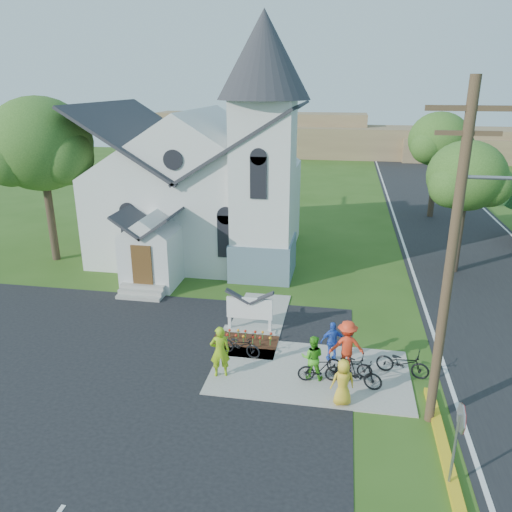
% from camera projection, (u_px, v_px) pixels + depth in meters
% --- Properties ---
extents(ground, '(120.00, 120.00, 0.00)m').
position_uv_depth(ground, '(266.00, 376.00, 17.59)').
color(ground, '#2F5117').
rests_on(ground, ground).
extents(parking_lot, '(20.00, 16.00, 0.02)m').
position_uv_depth(parking_lot, '(53.00, 388.00, 16.88)').
color(parking_lot, black).
rests_on(parking_lot, ground).
extents(road, '(8.00, 90.00, 0.02)m').
position_uv_depth(road, '(470.00, 255.00, 29.88)').
color(road, black).
rests_on(road, ground).
extents(sidewalk, '(7.00, 4.00, 0.05)m').
position_uv_depth(sidewalk, '(310.00, 372.00, 17.80)').
color(sidewalk, gray).
rests_on(sidewalk, ground).
extents(church, '(12.35, 12.00, 13.00)m').
position_uv_depth(church, '(206.00, 167.00, 28.36)').
color(church, silver).
rests_on(church, ground).
extents(church_sign, '(2.20, 0.40, 1.70)m').
position_uv_depth(church_sign, '(250.00, 309.00, 20.42)').
color(church_sign, gray).
rests_on(church_sign, ground).
extents(flower_bed, '(2.60, 1.10, 0.07)m').
position_uv_depth(flower_bed, '(245.00, 341.00, 19.91)').
color(flower_bed, '#371B0F').
rests_on(flower_bed, ground).
extents(utility_pole, '(3.45, 0.28, 10.00)m').
position_uv_depth(utility_pole, '(454.00, 254.00, 13.53)').
color(utility_pole, '#462F23').
rests_on(utility_pole, ground).
extents(stop_sign, '(0.11, 0.76, 2.48)m').
position_uv_depth(stop_sign, '(459.00, 429.00, 12.20)').
color(stop_sign, gray).
rests_on(stop_sign, ground).
extents(tree_lot_corner, '(5.60, 5.60, 9.15)m').
position_uv_depth(tree_lot_corner, '(41.00, 144.00, 27.00)').
color(tree_lot_corner, '#3B2C20').
rests_on(tree_lot_corner, ground).
extents(tree_road_near, '(4.00, 4.00, 7.05)m').
position_uv_depth(tree_road_near, '(466.00, 177.00, 25.62)').
color(tree_road_near, '#3B2C20').
rests_on(tree_road_near, ground).
extents(tree_road_mid, '(4.40, 4.40, 7.80)m').
position_uv_depth(tree_road_mid, '(439.00, 140.00, 36.50)').
color(tree_road_mid, '#3B2C20').
rests_on(tree_road_mid, ground).
extents(distant_hills, '(61.00, 10.00, 5.60)m').
position_uv_depth(distant_hills, '(354.00, 140.00, 68.67)').
color(distant_hills, brown).
rests_on(distant_hills, ground).
extents(cyclist_0, '(0.80, 0.65, 1.89)m').
position_uv_depth(cyclist_0, '(220.00, 351.00, 17.26)').
color(cyclist_0, '#8BB915').
rests_on(cyclist_0, sidewalk).
extents(bike_0, '(1.75, 0.98, 0.87)m').
position_uv_depth(bike_0, '(240.00, 345.00, 18.71)').
color(bike_0, black).
rests_on(bike_0, sidewalk).
extents(cyclist_1, '(0.80, 0.62, 1.62)m').
position_uv_depth(cyclist_1, '(312.00, 357.00, 17.13)').
color(cyclist_1, green).
rests_on(cyclist_1, sidewalk).
extents(bike_1, '(1.58, 0.68, 0.92)m').
position_uv_depth(bike_1, '(320.00, 369.00, 17.07)').
color(bike_1, black).
rests_on(bike_1, sidewalk).
extents(cyclist_2, '(0.97, 0.60, 1.54)m').
position_uv_depth(cyclist_2, '(333.00, 341.00, 18.27)').
color(cyclist_2, blue).
rests_on(cyclist_2, sidewalk).
extents(bike_2, '(1.67, 0.80, 0.84)m').
position_uv_depth(bike_2, '(350.00, 364.00, 17.44)').
color(bike_2, black).
rests_on(bike_2, sidewalk).
extents(cyclist_3, '(1.33, 0.89, 1.90)m').
position_uv_depth(cyclist_3, '(347.00, 346.00, 17.60)').
color(cyclist_3, '#F1391A').
rests_on(cyclist_3, sidewalk).
extents(bike_3, '(1.73, 0.98, 1.00)m').
position_uv_depth(bike_3, '(358.00, 373.00, 16.78)').
color(bike_3, black).
rests_on(bike_3, sidewalk).
extents(cyclist_4, '(0.87, 0.69, 1.57)m').
position_uv_depth(cyclist_4, '(343.00, 382.00, 15.77)').
color(cyclist_4, gold).
rests_on(cyclist_4, sidewalk).
extents(bike_4, '(1.93, 1.09, 0.96)m').
position_uv_depth(bike_4, '(403.00, 363.00, 17.43)').
color(bike_4, black).
rests_on(bike_4, sidewalk).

